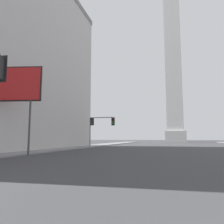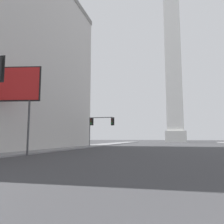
% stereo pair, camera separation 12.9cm
% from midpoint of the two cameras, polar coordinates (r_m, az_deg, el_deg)
% --- Properties ---
extents(sidewalk_left, '(5.00, 112.00, 0.15)m').
position_cam_midpoint_polar(sidewalk_left, '(38.24, -8.69, -8.98)').
color(sidewalk_left, slate).
rests_on(sidewalk_left, ground_plane).
extents(obelisk, '(8.30, 8.30, 77.14)m').
position_cam_midpoint_polar(obelisk, '(101.42, 15.51, 14.09)').
color(obelisk, silver).
rests_on(obelisk, ground_plane).
extents(traffic_light_mid_left, '(4.40, 0.52, 5.04)m').
position_cam_midpoint_polar(traffic_light_mid_left, '(36.21, -3.67, -3.24)').
color(traffic_light_mid_left, slate).
rests_on(traffic_light_mid_left, ground_plane).
extents(billboard_sign, '(5.85, 1.39, 8.21)m').
position_cam_midpoint_polar(billboard_sign, '(22.57, -25.19, 6.17)').
color(billboard_sign, '#3F3F42').
rests_on(billboard_sign, ground_plane).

